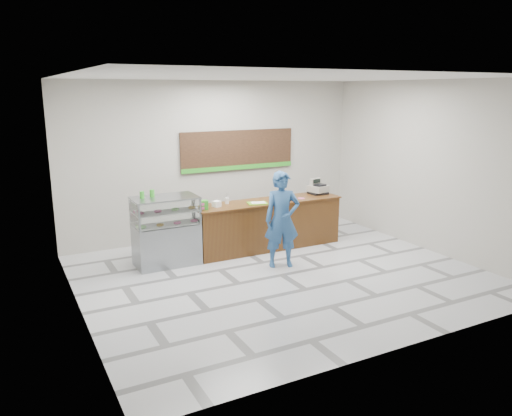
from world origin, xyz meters
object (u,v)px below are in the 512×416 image
cash_register (318,188)px  sales_counter (268,224)px  display_case (166,230)px  serving_tray (257,203)px  customer (282,220)px

cash_register → sales_counter: bearing=170.2°
cash_register → display_case: bearing=167.2°
serving_tray → display_case: bearing=-169.4°
serving_tray → cash_register: bearing=23.6°
sales_counter → cash_register: bearing=4.8°
serving_tray → customer: size_ratio=0.25×
sales_counter → customer: customer is taller
sales_counter → cash_register: size_ratio=7.27×
sales_counter → customer: size_ratio=1.78×
display_case → customer: 2.22m
serving_tray → customer: (0.02, -0.96, -0.13)m
display_case → cash_register: size_ratio=2.97×
cash_register → customer: 2.05m
cash_register → serving_tray: 1.68m
sales_counter → serving_tray: serving_tray is taller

